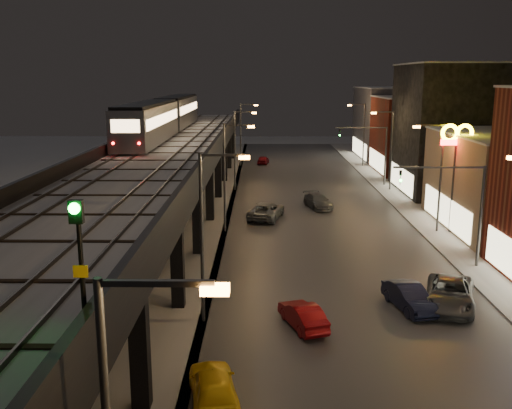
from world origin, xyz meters
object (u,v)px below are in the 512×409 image
object	(u,v)px
subway_train	(165,116)
car_onc_dark	(450,295)
rail_signal	(78,237)
car_onc_white	(318,202)
car_near_white	(303,316)
car_onc_silver	(409,298)
car_taxi	(214,388)
car_far_white	(263,160)
car_mid_silver	(266,211)

from	to	relation	value
subway_train	car_onc_dark	xyz separation A→B (m)	(21.43, -34.18, -7.69)
rail_signal	car_onc_dark	size ratio (longest dim) A/B	0.57
subway_train	rail_signal	xyz separation A→B (m)	(6.40, -50.97, 0.41)
car_onc_white	rail_signal	bearing A→B (deg)	-117.89
car_near_white	car_onc_silver	xyz separation A→B (m)	(6.07, 2.38, 0.06)
car_taxi	car_near_white	world-z (taller)	car_taxi
subway_train	car_near_white	xyz separation A→B (m)	(13.00, -36.90, -7.83)
rail_signal	car_onc_silver	distance (m)	22.31
rail_signal	car_near_white	world-z (taller)	rail_signal
car_near_white	car_far_white	bearing A→B (deg)	-107.20
car_near_white	car_mid_silver	world-z (taller)	car_mid_silver
car_onc_dark	car_far_white	bearing A→B (deg)	119.29
car_taxi	car_mid_silver	xyz separation A→B (m)	(2.28, 30.24, 0.01)
car_near_white	car_onc_white	distance (m)	27.68
car_far_white	car_onc_white	distance (m)	29.59
car_taxi	rail_signal	bearing A→B (deg)	58.77
car_far_white	car_onc_white	world-z (taller)	car_onc_white
car_far_white	car_mid_silver	bearing A→B (deg)	97.73
car_onc_white	car_taxi	bearing A→B (deg)	-116.41
car_mid_silver	car_near_white	bearing A→B (deg)	108.30
car_near_white	car_far_white	xyz separation A→B (m)	(-1.94, 56.57, -0.02)
rail_signal	car_onc_white	bearing A→B (deg)	76.44
car_onc_silver	car_onc_white	xyz separation A→B (m)	(-2.65, 25.09, -0.03)
subway_train	car_onc_dark	size ratio (longest dim) A/B	6.82
subway_train	car_onc_silver	xyz separation A→B (m)	(19.07, -34.53, -7.76)
car_far_white	car_onc_white	bearing A→B (deg)	107.78
rail_signal	car_taxi	world-z (taller)	rail_signal
car_taxi	car_onc_dark	size ratio (longest dim) A/B	0.80
subway_train	car_mid_silver	world-z (taller)	subway_train
car_onc_silver	car_near_white	bearing A→B (deg)	-171.52
car_far_white	car_onc_dark	size ratio (longest dim) A/B	0.65
subway_train	car_onc_white	distance (m)	20.47
car_far_white	rail_signal	bearing A→B (deg)	93.57
subway_train	car_taxi	size ratio (longest dim) A/B	8.57
car_taxi	car_far_white	distance (m)	63.81
car_taxi	car_near_white	bearing A→B (deg)	-129.53
car_onc_dark	car_near_white	bearing A→B (deg)	-143.72
car_taxi	car_onc_dark	world-z (taller)	car_onc_dark
subway_train	car_taxi	bearing A→B (deg)	-78.46
car_taxi	car_onc_white	size ratio (longest dim) A/B	0.95
car_near_white	car_onc_dark	bearing A→B (deg)	178.73
rail_signal	car_taxi	bearing A→B (deg)	69.25
rail_signal	car_mid_silver	world-z (taller)	rail_signal
car_near_white	car_far_white	distance (m)	56.61
car_onc_white	car_onc_silver	bearing A→B (deg)	-98.30
car_near_white	car_onc_white	size ratio (longest dim) A/B	0.84
car_mid_silver	car_onc_dark	world-z (taller)	car_onc_dark
car_onc_silver	car_far_white	bearing A→B (deg)	85.49
car_taxi	car_near_white	size ratio (longest dim) A/B	1.14
car_onc_dark	subway_train	bearing A→B (deg)	140.48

